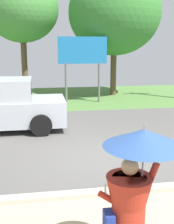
{
  "coord_description": "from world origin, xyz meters",
  "views": [
    {
      "loc": [
        -1.67,
        -7.5,
        3.09
      ],
      "look_at": [
        -0.3,
        1.0,
        1.1
      ],
      "focal_mm": 46.93,
      "sensor_mm": 36.0,
      "label": 1
    }
  ],
  "objects": [
    {
      "name": "monk_pedestrian",
      "position": [
        -0.55,
        -4.2,
        1.12
      ],
      "size": [
        1.09,
        1.04,
        2.13
      ],
      "rotation": [
        0.0,
        0.0,
        0.1
      ],
      "color": "#B22D1E",
      "rests_on": "ground_plane"
    },
    {
      "name": "tree_left_far",
      "position": [
        2.87,
        10.27,
        4.93
      ],
      "size": [
        5.5,
        5.5,
        7.43
      ],
      "color": "brown",
      "rests_on": "ground_plane"
    },
    {
      "name": "ground_plane",
      "position": [
        0.0,
        2.95,
        -0.05
      ],
      "size": [
        40.0,
        22.0,
        0.2
      ],
      "color": "#565451"
    },
    {
      "name": "tree_center_back",
      "position": [
        -2.57,
        11.15,
        5.15
      ],
      "size": [
        4.36,
        4.36,
        7.15
      ],
      "color": "brown",
      "rests_on": "ground_plane"
    },
    {
      "name": "roadside_billboard",
      "position": [
        0.61,
        8.07,
        2.55
      ],
      "size": [
        2.6,
        0.12,
        3.5
      ],
      "color": "slate",
      "rests_on": "ground_plane"
    }
  ]
}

